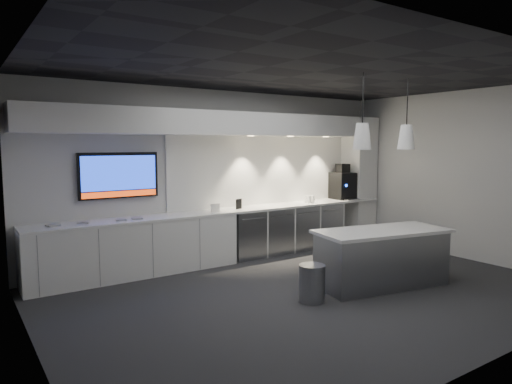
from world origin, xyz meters
TOP-DOWN VIEW (x-y plane):
  - floor at (0.00, 0.00)m, footprint 7.00×7.00m
  - ceiling at (0.00, 0.00)m, footprint 7.00×7.00m
  - wall_back at (0.00, 2.50)m, footprint 7.00×0.00m
  - wall_front at (0.00, -2.50)m, footprint 7.00×0.00m
  - wall_left at (-3.50, 0.00)m, footprint 0.00×7.00m
  - wall_right at (3.50, 0.00)m, footprint 0.00×7.00m
  - back_counter at (0.00, 2.17)m, footprint 6.80×0.65m
  - left_base_cabinets at (-1.75, 2.17)m, footprint 3.30×0.63m
  - fridge_unit_a at (0.25, 2.17)m, footprint 0.60×0.61m
  - fridge_unit_b at (0.88, 2.17)m, footprint 0.60×0.61m
  - fridge_unit_c at (1.51, 2.17)m, footprint 0.60×0.61m
  - fridge_unit_d at (2.14, 2.17)m, footprint 0.60×0.61m
  - backsplash at (1.20, 2.48)m, footprint 4.60×0.03m
  - soffit at (0.00, 2.20)m, footprint 6.90×0.60m
  - column at (3.20, 2.20)m, footprint 0.55×0.55m
  - wall_tv at (-1.90, 2.45)m, footprint 1.25×0.07m
  - island at (1.01, -0.34)m, footprint 2.07×1.19m
  - bin at (-0.27, -0.28)m, footprint 0.45×0.45m
  - coffee_machine at (2.73, 2.20)m, footprint 0.46×0.61m
  - sign_black at (0.13, 2.15)m, footprint 0.14×0.06m
  - sign_white at (-0.39, 2.07)m, footprint 0.18×0.04m
  - cup_cluster at (1.74, 2.10)m, footprint 0.16×0.16m
  - tray_a at (-2.94, 2.16)m, footprint 0.19×0.19m
  - tray_b at (-2.53, 2.17)m, footprint 0.20×0.20m
  - tray_c at (-1.99, 2.11)m, footprint 0.19×0.19m
  - tray_d at (-1.75, 2.10)m, footprint 0.19×0.19m
  - pendant_left at (0.55, -0.34)m, footprint 0.25×0.25m
  - pendant_right at (1.47, -0.34)m, footprint 0.25×0.25m

SIDE VIEW (x-z plane):
  - floor at x=0.00m, z-range 0.00..0.00m
  - bin at x=-0.27m, z-range 0.00..0.48m
  - island at x=1.01m, z-range 0.00..0.83m
  - fridge_unit_a at x=0.25m, z-range 0.00..0.85m
  - fridge_unit_b at x=0.88m, z-range 0.00..0.85m
  - fridge_unit_c at x=1.51m, z-range 0.00..0.85m
  - fridge_unit_d at x=2.14m, z-range 0.00..0.85m
  - left_base_cabinets at x=-1.75m, z-range 0.00..0.86m
  - back_counter at x=0.00m, z-range 0.86..0.90m
  - tray_a at x=-2.94m, z-range 0.90..0.92m
  - tray_b at x=-2.53m, z-range 0.90..0.92m
  - tray_c at x=-1.99m, z-range 0.90..0.92m
  - tray_d at x=-1.75m, z-range 0.90..0.92m
  - sign_white at x=-0.39m, z-range 0.90..1.04m
  - cup_cluster at x=1.74m, z-range 0.90..1.04m
  - sign_black at x=0.13m, z-range 0.90..1.08m
  - coffee_machine at x=2.73m, z-range 0.83..1.57m
  - column at x=3.20m, z-range 0.00..2.60m
  - wall_back at x=0.00m, z-range -2.00..5.00m
  - wall_front at x=0.00m, z-range -2.00..5.00m
  - wall_left at x=-3.50m, z-range -2.00..5.00m
  - wall_right at x=3.50m, z-range -2.00..5.00m
  - backsplash at x=1.20m, z-range 0.90..2.20m
  - wall_tv at x=-1.90m, z-range 1.20..1.92m
  - pendant_left at x=0.55m, z-range 1.63..2.68m
  - pendant_right at x=1.47m, z-range 1.63..2.68m
  - soffit at x=0.00m, z-range 2.20..2.60m
  - ceiling at x=0.00m, z-range 3.00..3.00m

